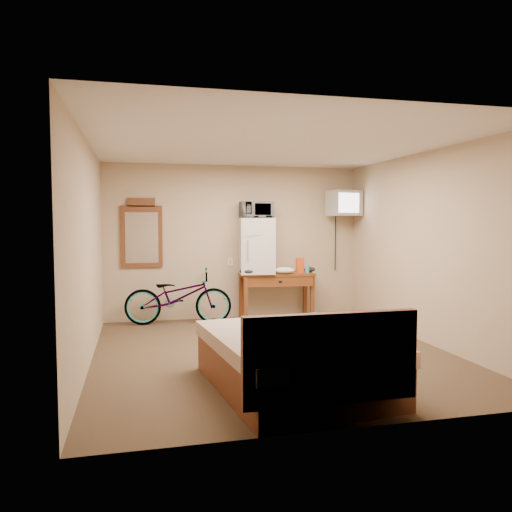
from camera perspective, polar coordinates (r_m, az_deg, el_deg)
The scene contains 13 objects.
room at distance 5.98m, azimuth 1.80°, elevation 0.71°, with size 4.60×4.64×2.50m.
desk at distance 8.13m, azimuth 2.42°, elevation -2.91°, with size 1.24×0.54×0.75m.
mini_fridge at distance 8.04m, azimuth 0.04°, elevation 1.17°, with size 0.59×0.57×0.89m.
microwave at distance 8.03m, azimuth 0.04°, elevation 5.30°, with size 0.48×0.33×0.27m, color silver.
snack_bag at distance 8.23m, azimuth 5.05°, elevation -1.05°, with size 0.12×0.07×0.24m, color #D74813.
blue_cup at distance 8.21m, azimuth 5.87°, elevation -1.50°, with size 0.07×0.07×0.12m, color #3A94C6.
cloth_cream at distance 8.03m, azimuth 3.23°, elevation -1.65°, with size 0.35×0.27×0.11m, color silver.
cloth_dark_a at distance 7.88m, azimuth -0.89°, elevation -1.74°, with size 0.29×0.22×0.11m, color black.
cloth_dark_b at distance 8.34m, azimuth 6.16°, elevation -1.53°, with size 0.19×0.15×0.09m, color black.
crt_television at distance 8.49m, azimuth 10.01°, elevation 5.95°, with size 0.55×0.62×0.42m.
wall_mirror at distance 8.04m, azimuth -12.93°, elevation 2.48°, with size 0.64×0.04×1.09m.
bicycle at distance 7.82m, azimuth -8.87°, elevation -4.60°, with size 0.57×1.64×0.86m, color black.
bed at distance 4.79m, azimuth 4.54°, elevation -11.73°, with size 1.65×2.06×0.90m.
Camera 1 is at (-1.57, -5.76, 1.59)m, focal length 35.00 mm.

